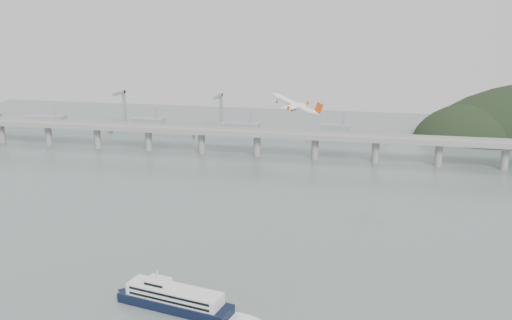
# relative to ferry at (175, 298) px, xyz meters

# --- Properties ---
(ground) EXTENTS (900.00, 900.00, 0.00)m
(ground) POSITION_rel_ferry_xyz_m (11.25, 54.02, -4.19)
(ground) COLOR slate
(ground) RESTS_ON ground
(bridge) EXTENTS (800.00, 22.00, 23.90)m
(bridge) POSITION_rel_ferry_xyz_m (10.10, 254.02, 13.45)
(bridge) COLOR gray
(bridge) RESTS_ON ground
(distant_fleet) EXTENTS (453.00, 60.90, 40.00)m
(distant_fleet) POSITION_rel_ferry_xyz_m (-144.10, 319.10, 2.03)
(distant_fleet) COLOR gray
(distant_fleet) RESTS_ON ground
(ferry) EXTENTS (81.35, 26.01, 15.46)m
(ferry) POSITION_rel_ferry_xyz_m (0.00, 0.00, 0.00)
(ferry) COLOR black
(ferry) RESTS_ON ground
(airliner) EXTENTS (35.57, 32.93, 14.82)m
(airliner) POSITION_rel_ferry_xyz_m (28.97, 145.04, 59.32)
(airliner) COLOR white
(airliner) RESTS_ON ground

